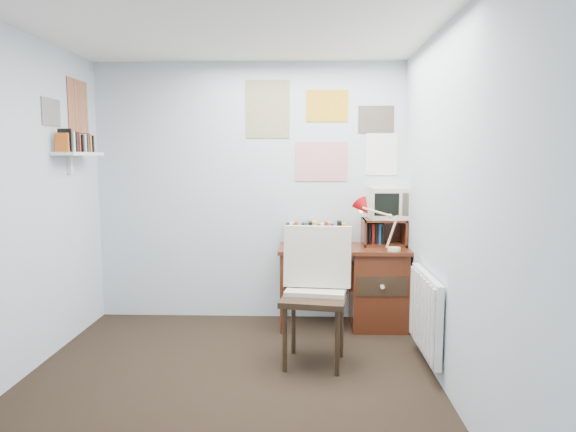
{
  "coord_description": "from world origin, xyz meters",
  "views": [
    {
      "loc": [
        0.53,
        -3.26,
        1.59
      ],
      "look_at": [
        0.4,
        0.97,
        1.11
      ],
      "focal_mm": 32.0,
      "sensor_mm": 36.0,
      "label": 1
    }
  ],
  "objects_px": {
    "crt_tv": "(388,202)",
    "desk": "(372,284)",
    "desk_chair": "(314,299)",
    "radiator": "(426,313)",
    "wall_shelf": "(78,154)",
    "desk_lamp": "(395,228)",
    "tv_riser": "(384,232)"
  },
  "relations": [
    {
      "from": "crt_tv",
      "to": "radiator",
      "type": "height_order",
      "value": "crt_tv"
    },
    {
      "from": "tv_riser",
      "to": "radiator",
      "type": "bearing_deg",
      "value": -80.72
    },
    {
      "from": "desk_chair",
      "to": "desk_lamp",
      "type": "xyz_separation_m",
      "value": [
        0.73,
        0.72,
        0.45
      ]
    },
    {
      "from": "desk_chair",
      "to": "radiator",
      "type": "bearing_deg",
      "value": 8.03
    },
    {
      "from": "tv_riser",
      "to": "radiator",
      "type": "xyz_separation_m",
      "value": [
        0.17,
        -1.04,
        -0.47
      ]
    },
    {
      "from": "desk_lamp",
      "to": "wall_shelf",
      "type": "bearing_deg",
      "value": 166.72
    },
    {
      "from": "tv_riser",
      "to": "crt_tv",
      "type": "relative_size",
      "value": 1.16
    },
    {
      "from": "desk",
      "to": "wall_shelf",
      "type": "height_order",
      "value": "wall_shelf"
    },
    {
      "from": "crt_tv",
      "to": "wall_shelf",
      "type": "height_order",
      "value": "wall_shelf"
    },
    {
      "from": "desk_chair",
      "to": "wall_shelf",
      "type": "height_order",
      "value": "wall_shelf"
    },
    {
      "from": "radiator",
      "to": "wall_shelf",
      "type": "bearing_deg",
      "value": 169.11
    },
    {
      "from": "desk_lamp",
      "to": "tv_riser",
      "type": "distance_m",
      "value": 0.32
    },
    {
      "from": "radiator",
      "to": "wall_shelf",
      "type": "height_order",
      "value": "wall_shelf"
    },
    {
      "from": "crt_tv",
      "to": "radiator",
      "type": "xyz_separation_m",
      "value": [
        0.13,
        -1.06,
        -0.75
      ]
    },
    {
      "from": "desk_chair",
      "to": "desk_lamp",
      "type": "height_order",
      "value": "desk_lamp"
    },
    {
      "from": "desk",
      "to": "wall_shelf",
      "type": "xyz_separation_m",
      "value": [
        -2.57,
        -0.38,
        1.21
      ]
    },
    {
      "from": "radiator",
      "to": "wall_shelf",
      "type": "xyz_separation_m",
      "value": [
        -2.86,
        0.55,
        1.2
      ]
    },
    {
      "from": "desk_lamp",
      "to": "crt_tv",
      "type": "xyz_separation_m",
      "value": [
        -0.01,
        0.32,
        0.21
      ]
    },
    {
      "from": "desk_lamp",
      "to": "tv_riser",
      "type": "height_order",
      "value": "desk_lamp"
    },
    {
      "from": "tv_riser",
      "to": "wall_shelf",
      "type": "bearing_deg",
      "value": -169.68
    },
    {
      "from": "desk",
      "to": "wall_shelf",
      "type": "bearing_deg",
      "value": -171.6
    },
    {
      "from": "tv_riser",
      "to": "radiator",
      "type": "height_order",
      "value": "tv_riser"
    },
    {
      "from": "tv_riser",
      "to": "crt_tv",
      "type": "bearing_deg",
      "value": 28.03
    },
    {
      "from": "crt_tv",
      "to": "desk",
      "type": "bearing_deg",
      "value": -142.06
    },
    {
      "from": "tv_riser",
      "to": "wall_shelf",
      "type": "relative_size",
      "value": 0.65
    },
    {
      "from": "crt_tv",
      "to": "tv_riser",
      "type": "bearing_deg",
      "value": -153.9
    },
    {
      "from": "desk_chair",
      "to": "wall_shelf",
      "type": "xyz_separation_m",
      "value": [
        -2.01,
        0.54,
        1.11
      ]
    },
    {
      "from": "desk",
      "to": "desk_chair",
      "type": "relative_size",
      "value": 1.17
    },
    {
      "from": "desk_lamp",
      "to": "radiator",
      "type": "distance_m",
      "value": 0.92
    },
    {
      "from": "radiator",
      "to": "desk_lamp",
      "type": "bearing_deg",
      "value": 99.32
    },
    {
      "from": "desk",
      "to": "desk_chair",
      "type": "distance_m",
      "value": 1.08
    },
    {
      "from": "desk_chair",
      "to": "crt_tv",
      "type": "relative_size",
      "value": 2.99
    }
  ]
}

